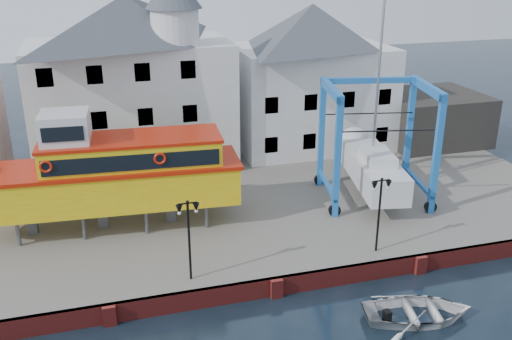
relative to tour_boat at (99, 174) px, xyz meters
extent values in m
plane|color=black|center=(7.84, -8.15, -4.27)|extent=(140.00, 140.00, 0.00)
cube|color=#625E58|center=(7.84, 2.85, -3.77)|extent=(44.00, 22.00, 1.00)
cube|color=maroon|center=(7.84, -8.03, -3.77)|extent=(44.00, 0.25, 1.00)
cube|color=maroon|center=(-0.16, -8.20, -3.77)|extent=(0.60, 0.36, 1.00)
cube|color=maroon|center=(7.84, -8.20, -3.77)|extent=(0.60, 0.36, 1.00)
cube|color=maroon|center=(15.84, -8.20, -3.77)|extent=(0.60, 0.36, 1.00)
cube|color=silver|center=(2.84, 10.35, 1.23)|extent=(14.00, 8.00, 9.00)
pyramid|color=#3A424C|center=(2.84, 10.35, 7.33)|extent=(14.00, 8.00, 3.20)
cube|color=black|center=(-2.66, 6.39, -1.67)|extent=(1.00, 0.08, 1.20)
cube|color=black|center=(0.34, 6.39, -1.67)|extent=(1.00, 0.08, 1.20)
cube|color=black|center=(3.34, 6.39, -1.67)|extent=(1.00, 0.08, 1.20)
cube|color=black|center=(6.34, 6.39, -1.67)|extent=(1.00, 0.08, 1.20)
cube|color=black|center=(-2.66, 6.39, 1.33)|extent=(1.00, 0.08, 1.20)
cube|color=black|center=(0.34, 6.39, 1.33)|extent=(1.00, 0.08, 1.20)
cube|color=black|center=(3.34, 6.39, 1.33)|extent=(1.00, 0.08, 1.20)
cube|color=black|center=(6.34, 6.39, 1.33)|extent=(1.00, 0.08, 1.20)
cube|color=black|center=(-2.66, 6.39, 4.33)|extent=(1.00, 0.08, 1.20)
cube|color=black|center=(0.34, 6.39, 4.33)|extent=(1.00, 0.08, 1.20)
cube|color=black|center=(3.34, 6.39, 4.33)|extent=(1.00, 0.08, 1.20)
cube|color=black|center=(6.34, 6.39, 4.33)|extent=(1.00, 0.08, 1.20)
cylinder|color=silver|center=(5.84, 7.95, 6.93)|extent=(3.20, 3.20, 2.40)
cube|color=silver|center=(16.84, 10.85, 0.73)|extent=(12.00, 8.00, 8.00)
pyramid|color=#3A424C|center=(16.84, 10.85, 6.33)|extent=(12.00, 8.00, 3.20)
cube|color=black|center=(12.34, 6.89, -1.67)|extent=(1.00, 0.08, 1.20)
cube|color=black|center=(15.34, 6.89, -1.67)|extent=(1.00, 0.08, 1.20)
cube|color=black|center=(18.34, 6.89, -1.67)|extent=(1.00, 0.08, 1.20)
cube|color=black|center=(21.34, 6.89, -1.67)|extent=(1.00, 0.08, 1.20)
cube|color=black|center=(12.34, 6.89, 1.33)|extent=(1.00, 0.08, 1.20)
cube|color=black|center=(15.34, 6.89, 1.33)|extent=(1.00, 0.08, 1.20)
cube|color=black|center=(18.34, 6.89, 1.33)|extent=(1.00, 0.08, 1.20)
cube|color=black|center=(21.34, 6.89, 1.33)|extent=(1.00, 0.08, 1.20)
cube|color=#272523|center=(26.84, 8.85, -1.27)|extent=(8.00, 7.00, 4.00)
cylinder|color=black|center=(3.84, -6.95, -1.27)|extent=(0.12, 0.12, 4.00)
cube|color=black|center=(3.84, -6.95, 0.78)|extent=(0.90, 0.06, 0.06)
sphere|color=black|center=(3.84, -6.95, 0.85)|extent=(0.16, 0.16, 0.16)
cone|color=black|center=(3.44, -6.95, 0.51)|extent=(0.32, 0.32, 0.45)
sphere|color=silver|center=(3.44, -6.95, 0.33)|extent=(0.18, 0.18, 0.18)
cone|color=black|center=(4.24, -6.95, 0.51)|extent=(0.32, 0.32, 0.45)
sphere|color=silver|center=(4.24, -6.95, 0.33)|extent=(0.18, 0.18, 0.18)
cylinder|color=black|center=(13.84, -6.95, -1.27)|extent=(0.12, 0.12, 4.00)
cube|color=black|center=(13.84, -6.95, 0.78)|extent=(0.90, 0.06, 0.06)
sphere|color=black|center=(13.84, -6.95, 0.85)|extent=(0.16, 0.16, 0.16)
cone|color=black|center=(13.44, -6.95, 0.51)|extent=(0.32, 0.32, 0.45)
sphere|color=silver|center=(13.44, -6.95, 0.33)|extent=(0.18, 0.18, 0.18)
cone|color=black|center=(14.24, -6.95, 0.51)|extent=(0.32, 0.32, 0.45)
sphere|color=silver|center=(14.24, -6.95, 0.33)|extent=(0.18, 0.18, 0.18)
cylinder|color=#59595E|center=(-4.51, -1.05, -2.54)|extent=(0.21, 0.21, 1.46)
cylinder|color=#59595E|center=(-4.31, 1.67, -2.54)|extent=(0.21, 0.21, 1.46)
cylinder|color=#59595E|center=(-1.11, -1.29, -2.54)|extent=(0.21, 0.21, 1.46)
cylinder|color=#59595E|center=(-0.91, 1.43, -2.54)|extent=(0.21, 0.21, 1.46)
cylinder|color=#59595E|center=(2.29, -1.53, -2.54)|extent=(0.21, 0.21, 1.46)
cylinder|color=#59595E|center=(2.49, 1.19, -2.54)|extent=(0.21, 0.21, 1.46)
cylinder|color=#59595E|center=(5.69, -1.77, -2.54)|extent=(0.21, 0.21, 1.46)
cylinder|color=#59595E|center=(5.89, 0.95, -2.54)|extent=(0.21, 0.21, 1.46)
cube|color=#59595E|center=(-3.92, 0.28, -2.54)|extent=(0.62, 0.53, 1.46)
cube|color=#59595E|center=(-0.04, 0.00, -2.54)|extent=(0.62, 0.53, 1.46)
cube|color=#59595E|center=(3.85, -0.27, -2.54)|extent=(0.62, 0.53, 1.46)
cube|color=#D4A707|center=(0.93, -0.06, -0.74)|extent=(13.86, 4.66, 2.14)
cube|color=#AD1C07|center=(0.93, -0.06, 0.43)|extent=(14.16, 4.83, 0.21)
cube|color=#D4A707|center=(1.90, -0.13, 1.11)|extent=(9.95, 3.99, 1.56)
cube|color=black|center=(1.78, -1.81, 1.16)|extent=(9.33, 0.72, 0.88)
cube|color=black|center=(2.02, 1.55, 1.16)|extent=(9.33, 0.72, 0.88)
cube|color=#AD1C07|center=(1.90, -0.13, 1.98)|extent=(10.15, 4.10, 0.18)
cube|color=silver|center=(-1.50, 0.11, 2.78)|extent=(2.70, 2.70, 1.77)
cube|color=black|center=(-1.59, -1.19, 2.85)|extent=(2.13, 0.21, 0.78)
torus|color=#AD1C07|center=(-2.59, -1.55, 1.31)|extent=(0.69, 0.18, 0.68)
torus|color=#AD1C07|center=(3.24, -1.97, 1.31)|extent=(0.69, 0.18, 0.68)
cube|color=#1061A1|center=(13.41, -2.41, 0.41)|extent=(0.43, 0.43, 7.36)
cylinder|color=black|center=(13.41, -2.41, -2.90)|extent=(0.77, 0.40, 0.74)
cube|color=#1061A1|center=(14.38, 2.38, 0.41)|extent=(0.43, 0.43, 7.36)
cylinder|color=black|center=(14.38, 2.38, -2.90)|extent=(0.77, 0.40, 0.74)
cube|color=#1061A1|center=(19.23, -3.59, 0.41)|extent=(0.43, 0.43, 7.36)
cylinder|color=black|center=(19.23, -3.59, -2.90)|extent=(0.77, 0.40, 0.74)
cube|color=#1061A1|center=(20.20, 1.20, 0.41)|extent=(0.43, 0.43, 7.36)
cylinder|color=black|center=(20.20, 1.20, -2.90)|extent=(0.77, 0.40, 0.74)
cube|color=#1061A1|center=(13.89, -0.01, 3.91)|extent=(1.40, 5.23, 0.52)
cube|color=#1061A1|center=(13.89, -0.01, -2.22)|extent=(1.30, 5.20, 0.22)
cube|color=#1061A1|center=(19.72, -1.19, 3.91)|extent=(1.40, 5.23, 0.52)
cube|color=#1061A1|center=(19.72, -1.19, -2.22)|extent=(1.30, 5.20, 0.22)
cube|color=#1061A1|center=(17.29, 1.79, 3.91)|extent=(6.26, 1.61, 0.37)
cube|color=silver|center=(16.80, -0.60, -1.38)|extent=(3.94, 8.21, 1.68)
cone|color=silver|center=(17.73, 3.98, -1.38)|extent=(2.70, 2.13, 2.42)
cube|color=#59595E|center=(16.80, -0.60, -2.59)|extent=(0.62, 1.91, 0.74)
cube|color=silver|center=(16.70, -1.12, -0.22)|extent=(2.28, 3.43, 0.63)
cylinder|color=#99999E|center=(16.91, -0.09, 5.25)|extent=(0.19, 0.19, 11.57)
cube|color=black|center=(16.43, -2.46, 1.86)|extent=(5.62, 1.25, 0.05)
cube|color=black|center=(17.18, 1.25, 1.86)|extent=(5.62, 1.25, 0.05)
imported|color=silver|center=(13.59, -11.73, -4.27)|extent=(5.69, 4.59, 1.05)
camera|label=1|loc=(0.19, -30.95, 11.80)|focal=40.00mm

